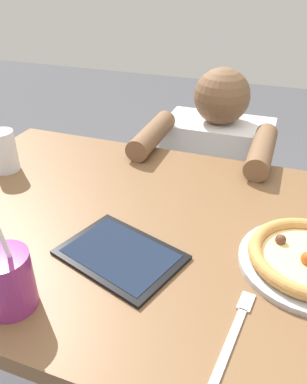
# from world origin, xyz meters

# --- Properties ---
(dining_table) EXTENTS (1.28, 0.80, 0.75)m
(dining_table) POSITION_xyz_m (0.00, 0.00, 0.63)
(dining_table) COLOR brown
(dining_table) RESTS_ON ground
(drink_cup_colored) EXTENTS (0.09, 0.09, 0.20)m
(drink_cup_colored) POSITION_xyz_m (-0.17, -0.31, 0.81)
(drink_cup_colored) COLOR #8C2D72
(drink_cup_colored) RESTS_ON dining_table
(water_cup_clear) EXTENTS (0.07, 0.07, 0.12)m
(water_cup_clear) POSITION_xyz_m (-0.51, 0.11, 0.81)
(water_cup_clear) COLOR silver
(water_cup_clear) RESTS_ON dining_table
(fork) EXTENTS (0.04, 0.20, 0.00)m
(fork) POSITION_xyz_m (0.21, -0.23, 0.75)
(fork) COLOR silver
(fork) RESTS_ON dining_table
(tablet) EXTENTS (0.28, 0.24, 0.01)m
(tablet) POSITION_xyz_m (-0.04, -0.12, 0.75)
(tablet) COLOR black
(tablet) RESTS_ON dining_table
(diner_seated) EXTENTS (0.42, 0.52, 0.96)m
(diner_seated) POSITION_xyz_m (-0.00, 0.64, 0.43)
(diner_seated) COLOR #333847
(diner_seated) RESTS_ON ground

